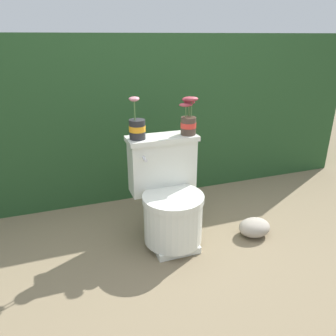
{
  "coord_description": "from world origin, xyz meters",
  "views": [
    {
      "loc": [
        -0.62,
        -1.67,
        1.26
      ],
      "look_at": [
        0.0,
        0.1,
        0.5
      ],
      "focal_mm": 35.0,
      "sensor_mm": 36.0,
      "label": 1
    }
  ],
  "objects_px": {
    "potted_plant_left": "(137,126)",
    "potted_plant_midleft": "(189,119)",
    "toilet": "(170,199)",
    "garden_stone": "(254,227)"
  },
  "relations": [
    {
      "from": "potted_plant_left",
      "to": "potted_plant_midleft",
      "type": "height_order",
      "value": "potted_plant_left"
    },
    {
      "from": "potted_plant_midleft",
      "to": "toilet",
      "type": "bearing_deg",
      "value": -144.87
    },
    {
      "from": "toilet",
      "to": "potted_plant_left",
      "type": "height_order",
      "value": "potted_plant_left"
    },
    {
      "from": "potted_plant_left",
      "to": "potted_plant_midleft",
      "type": "relative_size",
      "value": 1.07
    },
    {
      "from": "potted_plant_left",
      "to": "garden_stone",
      "type": "height_order",
      "value": "potted_plant_left"
    },
    {
      "from": "potted_plant_left",
      "to": "toilet",
      "type": "bearing_deg",
      "value": -38.0
    },
    {
      "from": "potted_plant_left",
      "to": "garden_stone",
      "type": "xyz_separation_m",
      "value": [
        0.72,
        -0.28,
        -0.69
      ]
    },
    {
      "from": "toilet",
      "to": "potted_plant_midleft",
      "type": "distance_m",
      "value": 0.52
    },
    {
      "from": "potted_plant_midleft",
      "to": "garden_stone",
      "type": "distance_m",
      "value": 0.86
    },
    {
      "from": "garden_stone",
      "to": "toilet",
      "type": "bearing_deg",
      "value": 164.64
    }
  ]
}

